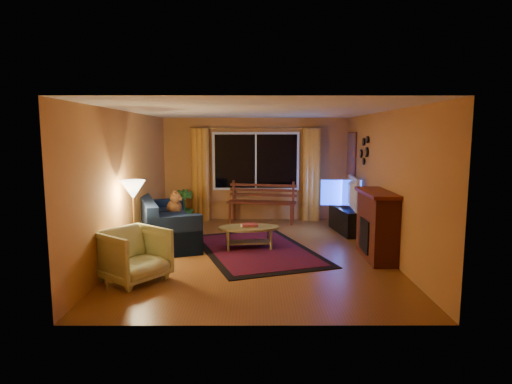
{
  "coord_description": "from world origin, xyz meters",
  "views": [
    {
      "loc": [
        -0.01,
        -7.49,
        2.1
      ],
      "look_at": [
        0.0,
        0.3,
        1.05
      ],
      "focal_mm": 30.0,
      "sensor_mm": 36.0,
      "label": 1
    }
  ],
  "objects_px": {
    "tv_console": "(347,220)",
    "bench": "(262,212)",
    "sofa": "(167,220)",
    "floor_lamp": "(134,222)",
    "coffee_table": "(249,238)",
    "armchair": "(134,252)"
  },
  "relations": [
    {
      "from": "tv_console",
      "to": "bench",
      "type": "bearing_deg",
      "value": 142.67
    },
    {
      "from": "floor_lamp",
      "to": "coffee_table",
      "type": "bearing_deg",
      "value": 24.6
    },
    {
      "from": "bench",
      "to": "floor_lamp",
      "type": "relative_size",
      "value": 1.21
    },
    {
      "from": "floor_lamp",
      "to": "bench",
      "type": "bearing_deg",
      "value": 56.39
    },
    {
      "from": "sofa",
      "to": "tv_console",
      "type": "distance_m",
      "value": 3.81
    },
    {
      "from": "bench",
      "to": "armchair",
      "type": "height_order",
      "value": "armchair"
    },
    {
      "from": "sofa",
      "to": "armchair",
      "type": "bearing_deg",
      "value": -109.99
    },
    {
      "from": "floor_lamp",
      "to": "coffee_table",
      "type": "distance_m",
      "value": 2.11
    },
    {
      "from": "bench",
      "to": "floor_lamp",
      "type": "xyz_separation_m",
      "value": [
        -2.14,
        -3.22,
        0.43
      ]
    },
    {
      "from": "bench",
      "to": "floor_lamp",
      "type": "bearing_deg",
      "value": -112.41
    },
    {
      "from": "sofa",
      "to": "tv_console",
      "type": "height_order",
      "value": "sofa"
    },
    {
      "from": "bench",
      "to": "armchair",
      "type": "bearing_deg",
      "value": -103.54
    },
    {
      "from": "bench",
      "to": "floor_lamp",
      "type": "distance_m",
      "value": 3.89
    },
    {
      "from": "armchair",
      "to": "tv_console",
      "type": "bearing_deg",
      "value": -12.37
    },
    {
      "from": "sofa",
      "to": "floor_lamp",
      "type": "height_order",
      "value": "floor_lamp"
    },
    {
      "from": "bench",
      "to": "coffee_table",
      "type": "bearing_deg",
      "value": -85.34
    },
    {
      "from": "bench",
      "to": "coffee_table",
      "type": "relative_size",
      "value": 1.45
    },
    {
      "from": "bench",
      "to": "tv_console",
      "type": "distance_m",
      "value": 2.1
    },
    {
      "from": "coffee_table",
      "to": "bench",
      "type": "bearing_deg",
      "value": 83.45
    },
    {
      "from": "sofa",
      "to": "armchair",
      "type": "height_order",
      "value": "sofa"
    },
    {
      "from": "sofa",
      "to": "tv_console",
      "type": "bearing_deg",
      "value": -5.52
    },
    {
      "from": "bench",
      "to": "armchair",
      "type": "relative_size",
      "value": 1.94
    }
  ]
}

